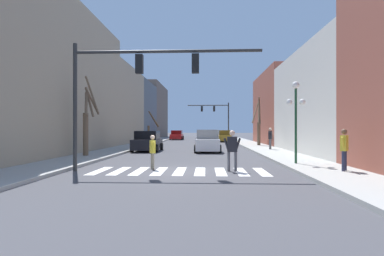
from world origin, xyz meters
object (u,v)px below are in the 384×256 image
traffic_signal_near (133,76)px  car_parked_right_mid (148,142)px  street_lamp_right_corner (296,105)px  pedestrian_crossing_street (153,149)px  car_at_intersection (224,136)px  street_tree_right_mid (259,124)px  car_parked_left_mid (177,135)px  car_parked_right_far (208,142)px  car_parked_right_near (204,138)px  pedestrian_waiting_at_curb (270,136)px  street_tree_right_far (151,128)px  pedestrian_near_right_corner (232,147)px  traffic_signal_far (216,113)px  street_tree_right_near (87,122)px  pedestrian_on_right_sidewalk (344,146)px

traffic_signal_near → car_parked_right_mid: traffic_signal_near is taller
street_lamp_right_corner → pedestrian_crossing_street: (-6.99, -1.45, -2.13)m
car_at_intersection → street_tree_right_mid: bearing=-166.5°
car_at_intersection → car_parked_left_mid: bearing=46.6°
car_at_intersection → pedestrian_crossing_street: (-5.16, -29.69, 0.17)m
car_at_intersection → car_parked_right_far: car_parked_right_far is taller
car_at_intersection → car_parked_right_near: size_ratio=1.01×
car_at_intersection → traffic_signal_near: bearing=168.9°
car_parked_right_mid → pedestrian_waiting_at_curb: 10.34m
street_tree_right_far → street_lamp_right_corner: bearing=-63.5°
pedestrian_near_right_corner → pedestrian_crossing_street: 3.67m
pedestrian_waiting_at_curb → pedestrian_crossing_street: bearing=169.1°
car_at_intersection → car_parked_left_mid: 10.46m
traffic_signal_near → pedestrian_crossing_street: size_ratio=5.27×
traffic_signal_near → traffic_signal_far: 33.92m
car_parked_right_far → street_tree_right_far: (-7.30, 14.23, 1.19)m
pedestrian_waiting_at_curb → pedestrian_near_right_corner: (-4.26, -12.14, -0.15)m
street_lamp_right_corner → car_parked_right_far: bearing=115.5°
car_at_intersection → pedestrian_crossing_street: bearing=170.1°
car_parked_right_far → pedestrian_waiting_at_curb: size_ratio=2.32×
street_lamp_right_corner → pedestrian_waiting_at_curb: (0.91, 10.23, -1.84)m
pedestrian_crossing_street → street_tree_right_near: bearing=-156.1°
car_parked_right_far → car_parked_right_mid: 5.05m
street_tree_right_mid → car_at_intersection: bearing=103.5°
street_lamp_right_corner → car_parked_right_mid: (-9.40, 9.65, -2.28)m
car_parked_right_far → street_tree_right_mid: 9.16m
street_tree_right_near → street_tree_right_far: 19.65m
traffic_signal_near → car_at_intersection: bearing=78.9°
traffic_signal_near → car_parked_left_mid: (-1.66, 37.54, -3.48)m
car_parked_left_mid → street_tree_right_far: (-2.25, -12.06, 1.27)m
car_parked_right_far → car_parked_right_mid: car_parked_right_far is taller
traffic_signal_near → car_parked_left_mid: 37.74m
pedestrian_on_right_sidewalk → street_lamp_right_corner: bearing=62.8°
street_lamp_right_corner → car_at_intersection: (-1.83, 28.25, -2.30)m
car_parked_right_far → car_parked_right_near: bearing=1.3°
car_at_intersection → street_tree_right_mid: size_ratio=0.93×
car_at_intersection → car_parked_right_mid: bearing=157.8°
traffic_signal_far → street_tree_right_far: (-8.82, -8.08, -2.28)m
car_at_intersection → street_tree_right_near: (-10.35, -24.51, 1.52)m
street_lamp_right_corner → street_tree_right_near: (-12.19, 3.74, -0.78)m
car_parked_right_near → pedestrian_near_right_corner: size_ratio=2.58×
car_parked_right_near → car_parked_right_mid: car_parked_right_mid is taller
car_at_intersection → car_parked_right_far: 19.27m
street_tree_right_mid → traffic_signal_near: bearing=-115.4°
traffic_signal_far → street_tree_right_near: traffic_signal_far is taller
street_lamp_right_corner → car_parked_right_far: (-4.37, 9.15, -2.24)m
car_parked_right_far → street_tree_right_near: size_ratio=0.82×
street_tree_right_mid → street_tree_right_far: (-12.70, 7.00, -0.38)m
street_lamp_right_corner → pedestrian_near_right_corner: bearing=-150.3°
traffic_signal_far → car_parked_right_mid: size_ratio=1.53×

